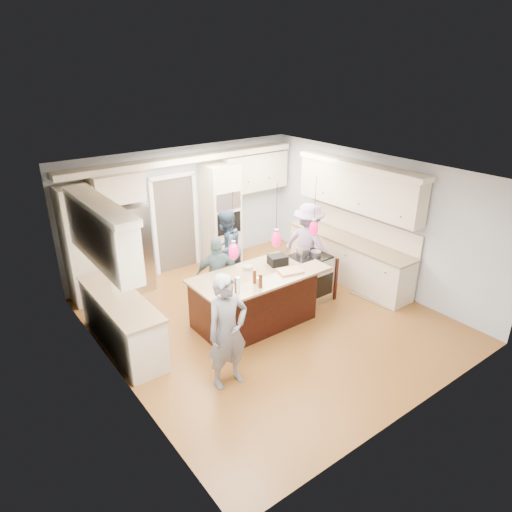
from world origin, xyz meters
The scene contains 23 objects.
ground_plane centered at (0.00, 0.00, 0.00)m, with size 6.00×6.00×0.00m, color brown.
room_shell centered at (0.00, 0.00, 1.82)m, with size 5.54×6.04×2.72m.
refrigerator centered at (-1.55, 2.64, 0.90)m, with size 0.90×0.70×1.80m, color #B7B7BC.
oven_column centered at (0.75, 2.67, 1.15)m, with size 0.72×0.69×2.30m.
back_upper_cabinets centered at (-0.75, 2.76, 1.67)m, with size 5.30×0.61×2.54m.
right_counter_run centered at (2.44, 0.30, 1.06)m, with size 0.64×3.10×2.51m.
left_cabinets centered at (-2.44, 0.80, 1.06)m, with size 0.64×2.30×2.51m.
kitchen_island centered at (-0.25, 0.07, 0.49)m, with size 2.10×1.46×1.12m.
island_range centered at (1.16, 0.15, 0.46)m, with size 0.82×0.71×0.92m.
pendant_lights centered at (-0.25, -0.51, 1.80)m, with size 1.75×0.15×1.03m.
person_bar_end centered at (-1.52, -1.02, 0.87)m, with size 0.64×0.42×1.75m, color slate.
person_far_left centered at (0.17, 1.60, 0.82)m, with size 0.80×0.62×1.64m, color #2D4258.
person_far_right centered at (-0.50, 0.85, 0.72)m, with size 0.85×0.35×1.45m, color slate.
person_range_side centered at (1.60, 0.70, 0.87)m, with size 1.12×0.65×1.74m, color #957BA6.
floor_rug centered at (2.35, -0.64, 0.01)m, with size 0.67×0.98×0.01m, color olive.
water_bottle centered at (-1.02, -0.56, 1.25)m, with size 0.06×0.06×0.26m, color silver.
beer_bottle_a centered at (-1.03, -0.53, 1.25)m, with size 0.06×0.06×0.25m, color #411C0B.
beer_bottle_b centered at (-0.64, -0.63, 1.24)m, with size 0.06×0.06×0.24m, color #411C0B.
beer_bottle_c centered at (-0.62, -0.44, 1.23)m, with size 0.06×0.06×0.23m, color #411C0B.
drink_can centered at (-0.61, -0.53, 1.18)m, with size 0.06×0.06×0.12m, color #B7B7BC.
cutting_board centered at (0.10, -0.47, 1.14)m, with size 0.40×0.29×0.03m, color tan.
pot_large centered at (1.06, 0.28, 1.00)m, with size 0.27×0.27×0.16m, color #B7B7BC.
pot_small centered at (1.23, 0.09, 0.97)m, with size 0.20×0.20×0.10m, color #B7B7BC.
Camera 1 is at (-4.46, -5.61, 4.41)m, focal length 32.00 mm.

